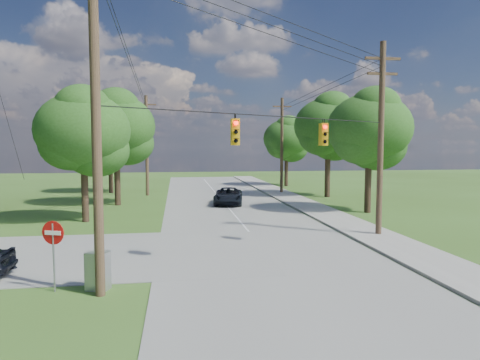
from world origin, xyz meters
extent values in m
plane|color=#39591D|center=(0.00, 0.00, 0.00)|extent=(140.00, 140.00, 0.00)
cube|color=gray|center=(2.00, 5.00, 0.01)|extent=(10.00, 100.00, 0.03)
cube|color=#A5A49B|center=(8.70, 5.00, 0.06)|extent=(2.60, 100.00, 0.12)
cylinder|color=brown|center=(-4.60, 0.40, 6.00)|extent=(0.32, 0.32, 12.00)
cylinder|color=brown|center=(8.90, 8.00, 5.25)|extent=(0.32, 0.32, 10.50)
cube|color=brown|center=(8.90, 8.00, 9.60)|extent=(2.00, 0.12, 0.14)
cube|color=brown|center=(8.90, 8.00, 8.80)|extent=(1.70, 0.12, 0.14)
cylinder|color=brown|center=(8.90, 30.00, 5.00)|extent=(0.32, 0.32, 10.00)
cube|color=brown|center=(8.90, 30.00, 9.10)|extent=(2.00, 0.12, 0.14)
cylinder|color=brown|center=(-5.00, 30.00, 5.00)|extent=(0.32, 0.32, 10.00)
cube|color=brown|center=(-5.00, 30.00, 9.10)|extent=(2.00, 0.12, 0.14)
cylinder|color=black|center=(2.15, 4.20, 10.35)|extent=(13.52, 7.63, 1.53)
cylinder|color=black|center=(2.15, 4.20, 9.95)|extent=(13.52, 7.63, 1.53)
cylinder|color=black|center=(2.15, 4.20, 9.55)|extent=(13.52, 7.63, 1.53)
cylinder|color=black|center=(8.90, 19.00, 9.35)|extent=(0.03, 22.00, 0.53)
cylinder|color=black|center=(-4.80, 15.20, 10.10)|extent=(0.43, 29.60, 2.03)
cylinder|color=black|center=(8.90, 19.00, 8.95)|extent=(0.03, 22.00, 0.53)
cylinder|color=black|center=(-4.80, 15.20, 9.70)|extent=(0.43, 29.60, 2.03)
cylinder|color=black|center=(2.15, 4.20, 6.20)|extent=(13.52, 7.63, 0.04)
cube|color=#DDA30D|center=(0.26, 3.02, 5.48)|extent=(0.32, 0.22, 1.05)
sphere|color=#FF0C05|center=(0.26, 2.88, 5.83)|extent=(0.17, 0.17, 0.17)
cube|color=#DDA30D|center=(0.26, 3.26, 5.48)|extent=(0.32, 0.22, 1.05)
sphere|color=#FF0C05|center=(0.26, 3.40, 5.83)|extent=(0.17, 0.17, 0.17)
cube|color=#DDA30D|center=(4.85, 5.60, 5.48)|extent=(0.32, 0.22, 1.05)
sphere|color=#FF0C05|center=(4.85, 5.46, 5.83)|extent=(0.17, 0.17, 0.17)
cube|color=#DDA30D|center=(4.85, 5.84, 5.48)|extent=(0.32, 0.22, 1.05)
sphere|color=#FF0C05|center=(4.85, 5.98, 5.83)|extent=(0.17, 0.17, 0.17)
cylinder|color=#402B20|center=(-8.00, 15.00, 1.57)|extent=(0.45, 0.45, 3.15)
ellipsoid|color=#234E17|center=(-8.00, 15.00, 5.94)|extent=(6.00, 6.00, 4.92)
cylinder|color=#402B20|center=(-7.00, 23.00, 1.75)|extent=(0.50, 0.50, 3.50)
ellipsoid|color=#234E17|center=(-7.00, 23.00, 6.60)|extent=(6.40, 6.40, 5.25)
cylinder|color=#402B20|center=(-9.00, 33.00, 1.66)|extent=(0.48, 0.47, 3.32)
ellipsoid|color=#234E17|center=(-9.00, 33.00, 6.27)|extent=(6.00, 6.00, 4.92)
cylinder|color=#402B20|center=(12.00, 16.00, 1.66)|extent=(0.48, 0.48, 3.32)
ellipsoid|color=#234E17|center=(12.00, 16.00, 6.27)|extent=(6.20, 6.20, 5.08)
cylinder|color=#402B20|center=(12.50, 26.00, 1.84)|extent=(0.52, 0.52, 3.67)
ellipsoid|color=#234E17|center=(12.50, 26.00, 6.93)|extent=(6.60, 6.60, 5.41)
cylinder|color=#402B20|center=(11.50, 38.00, 1.57)|extent=(0.45, 0.45, 3.15)
ellipsoid|color=#234E17|center=(11.50, 38.00, 5.94)|extent=(5.80, 5.80, 4.76)
imported|color=black|center=(2.26, 21.96, 0.73)|extent=(3.07, 5.33, 1.40)
cube|color=#95989B|center=(-4.77, 1.00, 0.65)|extent=(0.86, 0.74, 1.31)
cylinder|color=#95989B|center=(-6.19, 1.00, 1.17)|extent=(0.06, 0.06, 2.34)
cylinder|color=#BA0D0C|center=(-6.19, 1.00, 2.02)|extent=(0.77, 0.30, 0.81)
cube|color=white|center=(-6.19, 0.97, 2.02)|extent=(0.56, 0.22, 0.14)
camera|label=1|loc=(-2.07, -13.87, 4.88)|focal=32.00mm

